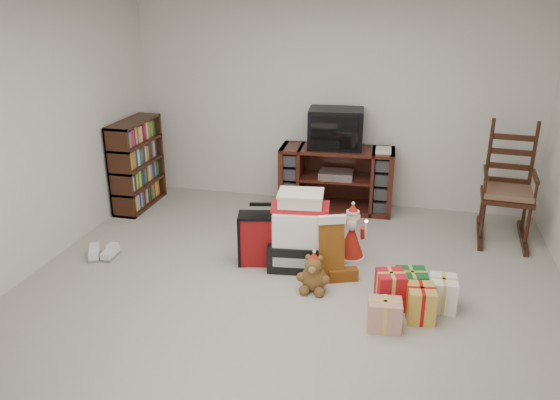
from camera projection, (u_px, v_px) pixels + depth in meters
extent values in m
cube|color=#B4AFA5|center=(287.00, 297.00, 4.89)|extent=(5.00, 5.00, 0.01)
cube|color=white|center=(288.00, 1.00, 4.00)|extent=(5.00, 5.00, 0.01)
cube|color=white|center=(332.00, 105.00, 6.72)|extent=(5.00, 0.01, 2.50)
cube|color=white|center=(148.00, 343.00, 2.17)|extent=(5.00, 0.01, 2.50)
cube|color=white|center=(21.00, 145.00, 4.99)|extent=(0.01, 5.00, 2.50)
cube|color=#451B13|center=(336.00, 179.00, 6.74)|extent=(1.40, 0.55, 0.79)
cube|color=silver|center=(336.00, 174.00, 6.69)|extent=(0.43, 0.31, 0.08)
cube|color=#38190F|center=(137.00, 164.00, 6.80)|extent=(0.30, 0.90, 1.10)
cube|color=#38190F|center=(507.00, 197.00, 5.90)|extent=(0.57, 0.55, 0.05)
cube|color=brown|center=(508.00, 192.00, 5.88)|extent=(0.53, 0.51, 0.06)
cube|color=#38190F|center=(510.00, 152.00, 5.96)|extent=(0.45, 0.10, 0.82)
cube|color=#38190F|center=(501.00, 235.00, 6.06)|extent=(0.60, 0.92, 0.06)
cube|color=black|center=(300.00, 253.00, 5.41)|extent=(0.65, 0.51, 0.27)
cube|color=white|center=(300.00, 225.00, 5.30)|extent=(0.55, 0.45, 0.33)
cube|color=red|center=(301.00, 207.00, 5.23)|extent=(0.58, 0.35, 0.05)
cube|color=#F0E2C5|center=(301.00, 199.00, 5.20)|extent=(0.44, 0.36, 0.11)
cube|color=maroon|center=(260.00, 239.00, 5.41)|extent=(0.44, 0.30, 0.53)
cube|color=black|center=(262.00, 204.00, 5.38)|extent=(0.22, 0.08, 0.03)
ellipsoid|color=brown|center=(314.00, 278.00, 4.97)|extent=(0.24, 0.20, 0.25)
sphere|color=brown|center=(314.00, 265.00, 4.89)|extent=(0.16, 0.16, 0.16)
cone|color=#B52013|center=(351.00, 241.00, 5.52)|extent=(0.28, 0.28, 0.40)
sphere|color=beige|center=(353.00, 218.00, 5.43)|extent=(0.14, 0.14, 0.14)
cone|color=#B52013|center=(353.00, 208.00, 5.40)|extent=(0.12, 0.12, 0.10)
cylinder|color=silver|center=(366.00, 227.00, 5.32)|extent=(0.02, 0.02, 0.12)
cone|color=#B52013|center=(294.00, 225.00, 5.89)|extent=(0.28, 0.28, 0.41)
sphere|color=beige|center=(294.00, 203.00, 5.80)|extent=(0.14, 0.14, 0.14)
cone|color=#B52013|center=(294.00, 194.00, 5.76)|extent=(0.12, 0.12, 0.10)
cylinder|color=silver|center=(305.00, 212.00, 5.68)|extent=(0.02, 0.02, 0.12)
cube|color=white|center=(95.00, 253.00, 5.62)|extent=(0.21, 0.27, 0.09)
cube|color=white|center=(109.00, 254.00, 5.58)|extent=(0.11, 0.25, 0.09)
cube|color=red|center=(389.00, 292.00, 4.72)|extent=(0.26, 0.26, 0.26)
cube|color=#1B6D31|center=(413.00, 281.00, 4.90)|extent=(0.26, 0.26, 0.26)
cube|color=gold|center=(419.00, 305.00, 4.53)|extent=(0.26, 0.26, 0.26)
cube|color=silver|center=(381.00, 313.00, 4.41)|extent=(0.26, 0.26, 0.26)
cube|color=white|center=(442.00, 296.00, 4.66)|extent=(0.26, 0.26, 0.26)
cube|color=black|center=(336.00, 128.00, 6.56)|extent=(0.68, 0.51, 0.47)
cube|color=black|center=(333.00, 133.00, 6.35)|extent=(0.55, 0.07, 0.38)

